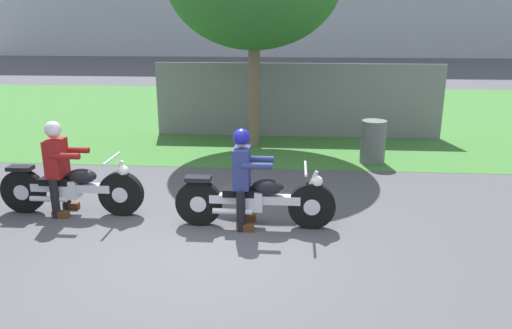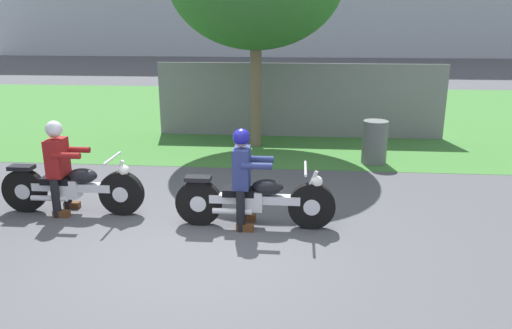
{
  "view_description": "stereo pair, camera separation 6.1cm",
  "coord_description": "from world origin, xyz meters",
  "px_view_note": "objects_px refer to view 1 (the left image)",
  "views": [
    {
      "loc": [
        1.22,
        -5.71,
        2.82
      ],
      "look_at": [
        0.68,
        0.98,
        0.85
      ],
      "focal_mm": 34.86,
      "sensor_mm": 36.0,
      "label": 1
    },
    {
      "loc": [
        1.28,
        -5.71,
        2.82
      ],
      "look_at": [
        0.68,
        0.98,
        0.85
      ],
      "focal_mm": 34.86,
      "sensor_mm": 36.0,
      "label": 2
    }
  ],
  "objects_px": {
    "rider_follow": "(58,160)",
    "trash_can": "(373,142)",
    "rider_lead": "(243,170)",
    "motorcycle_lead": "(255,200)",
    "motorcycle_follow": "(72,188)"
  },
  "relations": [
    {
      "from": "motorcycle_follow",
      "to": "trash_can",
      "type": "relative_size",
      "value": 2.49
    },
    {
      "from": "rider_follow",
      "to": "trash_can",
      "type": "height_order",
      "value": "rider_follow"
    },
    {
      "from": "rider_lead",
      "to": "trash_can",
      "type": "bearing_deg",
      "value": 56.01
    },
    {
      "from": "rider_lead",
      "to": "trash_can",
      "type": "distance_m",
      "value": 4.12
    },
    {
      "from": "motorcycle_lead",
      "to": "rider_lead",
      "type": "distance_m",
      "value": 0.46
    },
    {
      "from": "trash_can",
      "to": "motorcycle_follow",
      "type": "bearing_deg",
      "value": -147.09
    },
    {
      "from": "rider_lead",
      "to": "motorcycle_follow",
      "type": "distance_m",
      "value": 2.64
    },
    {
      "from": "motorcycle_lead",
      "to": "trash_can",
      "type": "height_order",
      "value": "motorcycle_lead"
    },
    {
      "from": "trash_can",
      "to": "motorcycle_lead",
      "type": "bearing_deg",
      "value": -121.7
    },
    {
      "from": "rider_follow",
      "to": "trash_can",
      "type": "relative_size",
      "value": 1.62
    },
    {
      "from": "motorcycle_lead",
      "to": "trash_can",
      "type": "bearing_deg",
      "value": 58.02
    },
    {
      "from": "motorcycle_follow",
      "to": "rider_follow",
      "type": "distance_m",
      "value": 0.46
    },
    {
      "from": "motorcycle_lead",
      "to": "rider_follow",
      "type": "bearing_deg",
      "value": 174.61
    },
    {
      "from": "motorcycle_lead",
      "to": "rider_follow",
      "type": "xyz_separation_m",
      "value": [
        -2.93,
        0.26,
        0.43
      ]
    },
    {
      "from": "motorcycle_follow",
      "to": "rider_follow",
      "type": "height_order",
      "value": "rider_follow"
    }
  ]
}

